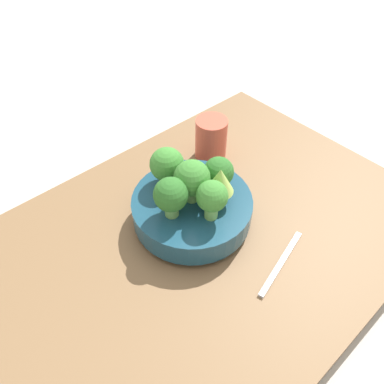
# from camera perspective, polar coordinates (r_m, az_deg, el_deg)

# --- Properties ---
(ground_plane) EXTENTS (6.00, 6.00, 0.00)m
(ground_plane) POSITION_cam_1_polar(r_m,az_deg,el_deg) (0.77, 2.26, -7.83)
(ground_plane) COLOR #ADA89E
(table) EXTENTS (0.86, 0.62, 0.04)m
(table) POSITION_cam_1_polar(r_m,az_deg,el_deg) (0.75, 2.31, -6.83)
(table) COLOR brown
(table) RESTS_ON ground_plane
(bowl) EXTENTS (0.23, 0.23, 0.06)m
(bowl) POSITION_cam_1_polar(r_m,az_deg,el_deg) (0.72, 0.00, -2.54)
(bowl) COLOR navy
(bowl) RESTS_ON table
(romanesco_piece_near) EXTENTS (0.05, 0.05, 0.08)m
(romanesco_piece_near) POSITION_cam_1_polar(r_m,az_deg,el_deg) (0.67, 4.31, 1.46)
(romanesco_piece_near) COLOR #609347
(romanesco_piece_near) RESTS_ON bowl
(broccoli_floret_right) EXTENTS (0.06, 0.06, 0.07)m
(broccoli_floret_right) POSITION_cam_1_polar(r_m,az_deg,el_deg) (0.69, 4.06, 2.93)
(broccoli_floret_right) COLOR #7AB256
(broccoli_floret_right) RESTS_ON bowl
(broccoli_floret_front) EXTENTS (0.06, 0.06, 0.08)m
(broccoli_floret_front) POSITION_cam_1_polar(r_m,az_deg,el_deg) (0.64, 3.05, -0.85)
(broccoli_floret_front) COLOR #6BA34C
(broccoli_floret_front) RESTS_ON bowl
(broccoli_floret_center) EXTENTS (0.07, 0.07, 0.09)m
(broccoli_floret_center) POSITION_cam_1_polar(r_m,az_deg,el_deg) (0.67, 0.00, 2.02)
(broccoli_floret_center) COLOR #609347
(broccoli_floret_center) RESTS_ON bowl
(broccoli_floret_back) EXTENTS (0.07, 0.07, 0.08)m
(broccoli_floret_back) POSITION_cam_1_polar(r_m,az_deg,el_deg) (0.71, -3.84, 4.16)
(broccoli_floret_back) COLOR #6BA34C
(broccoli_floret_back) RESTS_ON bowl
(broccoli_floret_left) EXTENTS (0.06, 0.06, 0.08)m
(broccoli_floret_left) POSITION_cam_1_polar(r_m,az_deg,el_deg) (0.64, -3.23, -0.56)
(broccoli_floret_left) COLOR #609347
(broccoli_floret_left) RESTS_ON bowl
(cup) EXTENTS (0.07, 0.07, 0.10)m
(cup) POSITION_cam_1_polar(r_m,az_deg,el_deg) (0.86, 2.92, 8.09)
(cup) COLOR #C64C38
(cup) RESTS_ON table
(fork) EXTENTS (0.16, 0.05, 0.01)m
(fork) POSITION_cam_1_polar(r_m,az_deg,el_deg) (0.70, 13.41, -10.47)
(fork) COLOR #B2B2B7
(fork) RESTS_ON table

